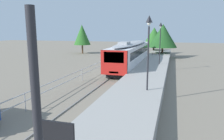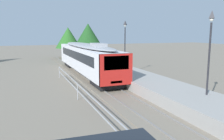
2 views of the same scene
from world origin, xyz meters
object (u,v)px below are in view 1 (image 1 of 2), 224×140
(commuter_train, at_px, (131,52))
(platform_lamp_near_end, at_px, (34,74))
(platform_lamp_mid_platform, at_px, (149,39))
(platform_notice_board, at_px, (55,138))
(platform_lamp_far_end, at_px, (160,35))

(commuter_train, xyz_separation_m, platform_lamp_near_end, (4.09, -27.51, 2.48))
(commuter_train, relative_size, platform_lamp_mid_platform, 3.49)
(platform_lamp_near_end, height_order, platform_lamp_mid_platform, same)
(commuter_train, xyz_separation_m, platform_notice_board, (2.72, -24.95, 0.04))
(platform_lamp_near_end, relative_size, platform_lamp_mid_platform, 1.00)
(platform_lamp_mid_platform, bearing_deg, platform_lamp_near_end, -90.00)
(platform_lamp_mid_platform, height_order, platform_lamp_far_end, same)
(commuter_train, distance_m, platform_lamp_near_end, 27.92)
(platform_lamp_mid_platform, xyz_separation_m, platform_notice_board, (-1.37, -10.30, -2.44))
(platform_lamp_near_end, distance_m, platform_lamp_far_end, 25.70)
(platform_lamp_far_end, relative_size, platform_notice_board, 2.97)
(platform_notice_board, bearing_deg, commuter_train, 96.22)
(commuter_train, distance_m, platform_lamp_far_end, 5.11)
(platform_lamp_mid_platform, bearing_deg, platform_notice_board, -97.56)
(platform_lamp_far_end, distance_m, platform_notice_board, 23.32)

